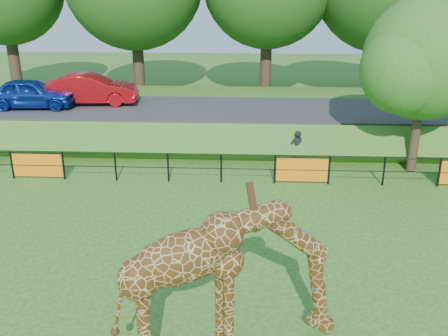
% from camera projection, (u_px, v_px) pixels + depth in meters
% --- Properties ---
extents(ground, '(90.00, 90.00, 0.00)m').
position_uv_depth(ground, '(202.00, 314.00, 11.33)').
color(ground, '#2C5C17').
rests_on(ground, ground).
extents(giraffe, '(4.60, 2.28, 3.27)m').
position_uv_depth(giraffe, '(231.00, 282.00, 9.62)').
color(giraffe, '#502D10').
rests_on(giraffe, ground).
extents(perimeter_fence, '(28.07, 0.10, 1.10)m').
position_uv_depth(perimeter_fence, '(221.00, 169.00, 18.62)').
color(perimeter_fence, black).
rests_on(perimeter_fence, ground).
extents(embankment, '(40.00, 9.00, 1.30)m').
position_uv_depth(embankment, '(229.00, 116.00, 25.61)').
color(embankment, '#2C5C17').
rests_on(embankment, ground).
extents(road, '(40.00, 5.00, 0.12)m').
position_uv_depth(road, '(228.00, 109.00, 23.96)').
color(road, '#333336').
rests_on(road, embankment).
extents(car_blue, '(4.24, 1.90, 1.41)m').
position_uv_depth(car_blue, '(31.00, 93.00, 23.74)').
color(car_blue, '#1535AC').
rests_on(car_blue, road).
extents(car_red, '(4.65, 1.97, 1.49)m').
position_uv_depth(car_red, '(91.00, 89.00, 24.48)').
color(car_red, red).
rests_on(car_red, road).
extents(visitor, '(0.61, 0.49, 1.48)m').
position_uv_depth(visitor, '(297.00, 148.00, 20.31)').
color(visitor, black).
rests_on(visitor, ground).
extents(tree_east, '(5.40, 4.71, 6.76)m').
position_uv_depth(tree_east, '(428.00, 63.00, 18.49)').
color(tree_east, '#372619').
rests_on(tree_east, ground).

